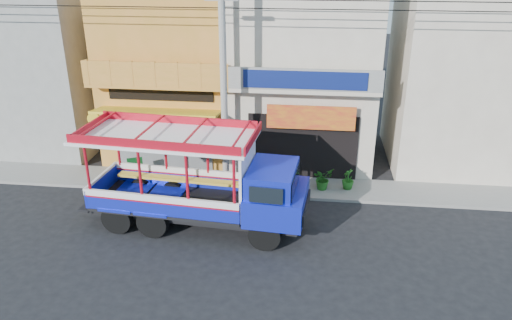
{
  "coord_description": "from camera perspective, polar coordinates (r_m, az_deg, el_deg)",
  "views": [
    {
      "loc": [
        2.34,
        -14.68,
        9.33
      ],
      "look_at": [
        0.31,
        2.5,
        1.87
      ],
      "focal_mm": 35.0,
      "sensor_mm": 36.0,
      "label": 1
    }
  ],
  "objects": [
    {
      "name": "green_sign",
      "position": [
        21.82,
        -13.59,
        -1.14
      ],
      "size": [
        0.62,
        0.48,
        0.99
      ],
      "color": "black",
      "rests_on": "sidewalk"
    },
    {
      "name": "utility_pole",
      "position": [
        18.76,
        -3.3,
        10.05
      ],
      "size": [
        28.0,
        0.26,
        9.0
      ],
      "color": "gray",
      "rests_on": "ground"
    },
    {
      "name": "party_pilaster",
      "position": [
        20.52,
        -2.91,
        8.25
      ],
      "size": [
        0.35,
        0.3,
        8.0
      ],
      "primitive_type": "cube",
      "color": "#BDAE9B",
      "rests_on": "ground"
    },
    {
      "name": "ground",
      "position": [
        17.55,
        -1.99,
        -8.8
      ],
      "size": [
        90.0,
        90.0,
        0.0
      ],
      "primitive_type": "plane",
      "color": "black",
      "rests_on": "ground"
    },
    {
      "name": "filler_building_right",
      "position": [
        24.28,
        22.7,
        8.37
      ],
      "size": [
        6.0,
        6.0,
        7.6
      ],
      "primitive_type": "cube",
      "color": "#BDAE9B",
      "rests_on": "ground"
    },
    {
      "name": "shophouse_left",
      "position": [
        24.08,
        -8.86,
        10.54
      ],
      "size": [
        6.0,
        7.5,
        8.24
      ],
      "color": "#BD842A",
      "rests_on": "ground"
    },
    {
      "name": "sidewalk",
      "position": [
        20.98,
        -0.37,
        -2.88
      ],
      "size": [
        30.0,
        2.0,
        0.12
      ],
      "primitive_type": "cube",
      "color": "slate",
      "rests_on": "ground"
    },
    {
      "name": "potted_plant_a",
      "position": [
        20.54,
        7.64,
        -2.12
      ],
      "size": [
        1.08,
        1.07,
        0.9
      ],
      "primitive_type": "imported",
      "rotation": [
        0.0,
        0.0,
        0.77
      ],
      "color": "#21631C",
      "rests_on": "sidewalk"
    },
    {
      "name": "songthaew_truck",
      "position": [
        17.38,
        -5.12,
        -2.55
      ],
      "size": [
        8.07,
        3.21,
        3.68
      ],
      "color": "black",
      "rests_on": "ground"
    },
    {
      "name": "filler_building_left",
      "position": [
        26.88,
        -23.55,
        9.55
      ],
      "size": [
        6.0,
        6.0,
        7.6
      ],
      "primitive_type": "cube",
      "color": "gray",
      "rests_on": "ground"
    },
    {
      "name": "shophouse_right",
      "position": [
        23.24,
        5.81,
        10.23
      ],
      "size": [
        6.0,
        6.75,
        8.24
      ],
      "color": "#BDAE9B",
      "rests_on": "ground"
    },
    {
      "name": "potted_plant_c",
      "position": [
        20.71,
        10.47,
        -2.14
      ],
      "size": [
        0.54,
        0.54,
        0.87
      ],
      "primitive_type": "imported",
      "rotation": [
        0.0,
        0.0,
        4.61
      ],
      "color": "#21631C",
      "rests_on": "sidewalk"
    }
  ]
}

